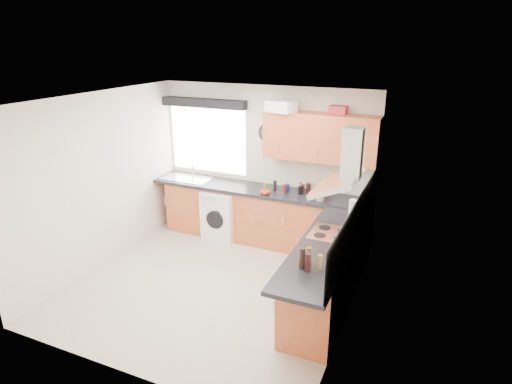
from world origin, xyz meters
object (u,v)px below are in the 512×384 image
at_px(extractor_hood, 345,168).
at_px(washing_machine, 223,214).
at_px(upper_cabinets, 320,137).
at_px(oven, 329,269).

height_order(extractor_hood, washing_machine, extractor_hood).
xyz_separation_m(extractor_hood, upper_cabinets, (-0.65, 1.33, 0.03)).
bearing_deg(extractor_hood, oven, 180.00).
xyz_separation_m(oven, washing_machine, (-2.09, 1.10, -0.01)).
bearing_deg(extractor_hood, washing_machine, 153.31).
bearing_deg(oven, extractor_hood, -0.00).
bearing_deg(upper_cabinets, washing_machine, -171.68).
relative_size(oven, upper_cabinets, 0.50).
relative_size(extractor_hood, washing_machine, 0.94).
relative_size(oven, washing_machine, 1.03).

